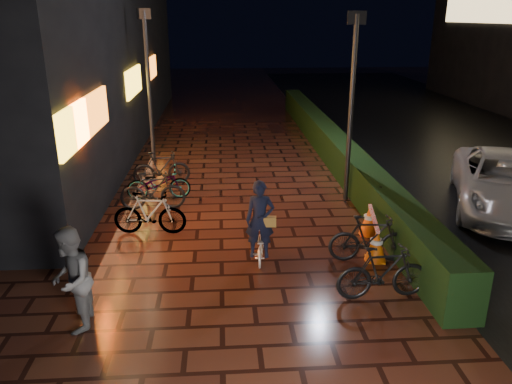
{
  "coord_description": "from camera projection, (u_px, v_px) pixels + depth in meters",
  "views": [
    {
      "loc": [
        -0.49,
        -8.54,
        4.73
      ],
      "look_at": [
        0.22,
        1.66,
        1.1
      ],
      "focal_mm": 35.0,
      "sensor_mm": 36.0,
      "label": 1
    }
  ],
  "objects": [
    {
      "name": "van",
      "position": [
        507.0,
        183.0,
        12.63
      ],
      "size": [
        4.16,
        5.71,
        1.44
      ],
      "primitive_type": "imported",
      "rotation": [
        0.0,
        0.0,
        -0.38
      ],
      "color": "#B3B2B8",
      "rests_on": "ground"
    },
    {
      "name": "traffic_barrier",
      "position": [
        373.0,
        231.0,
        10.71
      ],
      "size": [
        0.67,
        1.72,
        0.7
      ],
      "color": "orange",
      "rests_on": "ground"
    },
    {
      "name": "cyclist",
      "position": [
        260.0,
        231.0,
        10.02
      ],
      "size": [
        0.63,
        1.22,
        1.7
      ],
      "color": "white",
      "rests_on": "ground"
    },
    {
      "name": "hedge",
      "position": [
        332.0,
        145.0,
        17.21
      ],
      "size": [
        0.7,
        20.0,
        1.0
      ],
      "primitive_type": "cube",
      "color": "black",
      "rests_on": "ground"
    },
    {
      "name": "parked_bikes_hedge",
      "position": [
        376.0,
        254.0,
        9.35
      ],
      "size": [
        1.86,
        1.97,
        1.0
      ],
      "color": "black",
      "rests_on": "ground"
    },
    {
      "name": "lamp_post_sf",
      "position": [
        149.0,
        80.0,
        16.36
      ],
      "size": [
        0.47,
        0.17,
        4.94
      ],
      "color": "black",
      "rests_on": "ground"
    },
    {
      "name": "ground",
      "position": [
        251.0,
        274.0,
        9.64
      ],
      "size": [
        80.0,
        80.0,
        0.0
      ],
      "primitive_type": "plane",
      "color": "#381911",
      "rests_on": "ground"
    },
    {
      "name": "bystander_person",
      "position": [
        71.0,
        280.0,
        7.72
      ],
      "size": [
        0.72,
        0.89,
        1.72
      ],
      "primitive_type": "imported",
      "rotation": [
        0.0,
        0.0,
        -1.49
      ],
      "color": "#5F5F61",
      "rests_on": "ground"
    },
    {
      "name": "cart_assembly",
      "position": [
        385.0,
        202.0,
        11.88
      ],
      "size": [
        0.57,
        0.56,
        1.02
      ],
      "color": "black",
      "rests_on": "ground"
    },
    {
      "name": "parked_bikes_storefront",
      "position": [
        156.0,
        187.0,
        13.04
      ],
      "size": [
        1.82,
        4.21,
        1.0
      ],
      "color": "black",
      "rests_on": "ground"
    },
    {
      "name": "lamp_post_hedge",
      "position": [
        352.0,
        101.0,
        12.71
      ],
      "size": [
        0.46,
        0.13,
        4.84
      ],
      "color": "black",
      "rests_on": "ground"
    }
  ]
}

